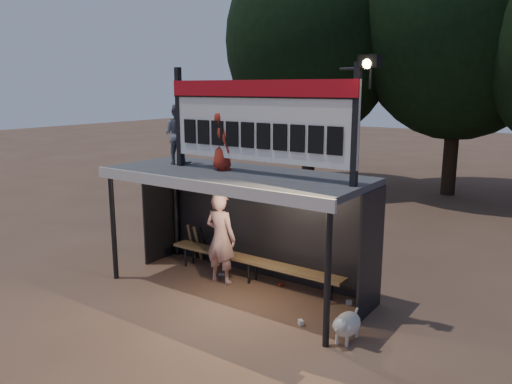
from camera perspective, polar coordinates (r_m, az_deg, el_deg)
ground at (r=9.82m, az=-2.34°, el=-11.17°), size 80.00×80.00×0.00m
player at (r=9.92m, az=-4.06°, el=-5.28°), size 0.69×0.47×1.85m
child_a at (r=10.20m, az=-8.97°, el=6.55°), size 0.68×0.58×1.20m
child_b at (r=9.35m, az=-3.94°, el=5.85°), size 0.64×0.60×1.09m
dugout_shelter at (r=9.45m, az=-1.54°, el=-0.34°), size 5.10×2.08×2.32m
scoreboard_assembly at (r=8.72m, az=0.39°, el=8.46°), size 4.10×0.27×1.99m
bench at (r=10.08m, az=-0.45°, el=-7.91°), size 4.00×0.35×0.48m
tree_left at (r=19.70m, az=6.29°, el=16.68°), size 6.46×6.46×9.27m
tree_mid at (r=19.35m, az=22.43°, el=17.92°), size 7.22×7.22×10.36m
dog at (r=8.03m, az=10.28°, el=-14.69°), size 0.36×0.81×0.49m
bats at (r=11.28m, az=-6.66°, el=-5.83°), size 0.49×0.33×0.84m
litter at (r=9.58m, az=4.44°, el=-11.57°), size 2.88×1.49×0.08m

